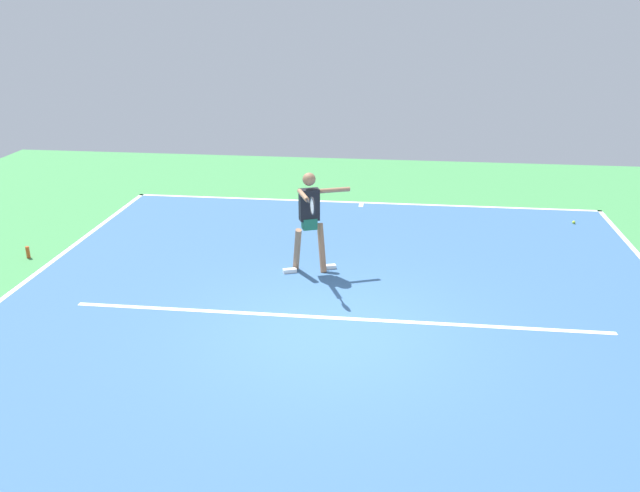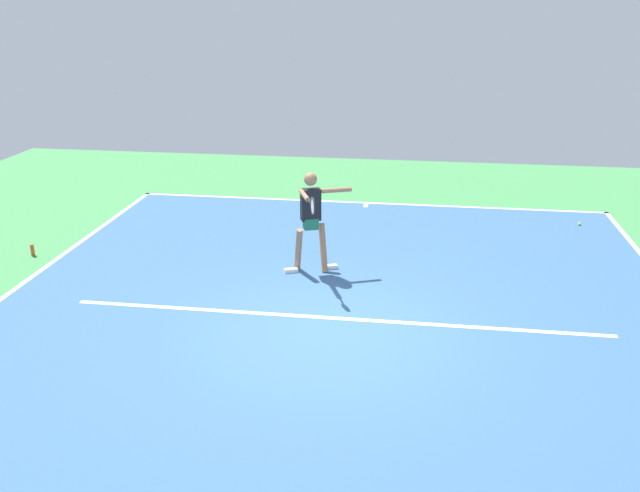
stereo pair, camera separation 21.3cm
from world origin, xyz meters
name	(u,v)px [view 1 (the left image)]	position (x,y,z in m)	size (l,w,h in m)	color
ground_plane	(333,331)	(0.00, 0.00, 0.00)	(22.25, 22.25, 0.00)	#428E4C
court_surface	(333,331)	(0.00, 0.00, 0.00)	(10.97, 13.26, 0.00)	#38608E
court_line_baseline_near	(362,203)	(0.00, -6.58, 0.00)	(10.97, 0.10, 0.01)	white
court_line_service	(336,318)	(0.00, -0.43, 0.00)	(8.23, 0.10, 0.01)	white
court_line_centre_mark	(361,205)	(0.00, -6.38, 0.00)	(0.10, 0.30, 0.01)	white
tennis_player	(310,216)	(0.63, -2.23, 1.04)	(1.16, 1.35, 1.81)	#9E7051
tennis_ball_by_sideline	(574,222)	(-4.64, -5.56, 0.03)	(0.07, 0.07, 0.07)	#C6E53D
water_bottle	(28,252)	(5.97, -2.24, 0.11)	(0.07, 0.07, 0.22)	#D84C1E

